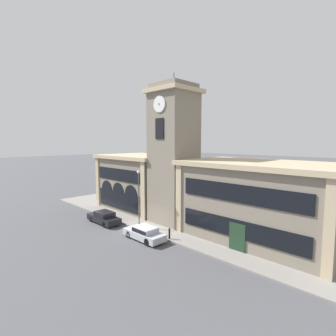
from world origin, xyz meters
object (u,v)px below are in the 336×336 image
Objects in this scene: street_lamp at (139,191)px; bollard at (169,234)px; parked_car_near at (104,217)px; parked_car_mid at (145,233)px.

street_lamp is 5.90m from bollard.
parked_car_near is at bearing -158.27° from street_lamp.
parked_car_near is 7.23m from parked_car_mid.
street_lamp reaches higher than parked_car_mid.
parked_car_near is 9.17m from bollard.
street_lamp is at bearing -29.63° from parked_car_mid.
street_lamp is (4.29, 1.71, 3.46)m from parked_car_near.
parked_car_near is at bearing 0.52° from parked_car_mid.
parked_car_near is 1.04× the size of parked_car_mid.
parked_car_mid is at bearing -30.15° from street_lamp.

